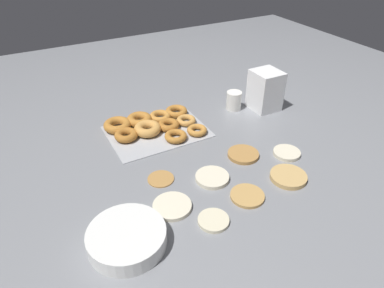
% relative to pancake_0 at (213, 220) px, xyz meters
% --- Properties ---
extents(ground_plane, '(3.00, 3.00, 0.00)m').
position_rel_pancake_0_xyz_m(ground_plane, '(-0.16, -0.25, -0.01)').
color(ground_plane, gray).
extents(pancake_0, '(0.09, 0.09, 0.01)m').
position_rel_pancake_0_xyz_m(pancake_0, '(0.00, 0.00, 0.00)').
color(pancake_0, beige).
rests_on(pancake_0, ground_plane).
extents(pancake_1, '(0.12, 0.12, 0.02)m').
position_rel_pancake_0_xyz_m(pancake_1, '(-0.31, -0.05, 0.00)').
color(pancake_1, tan).
rests_on(pancake_1, ground_plane).
extents(pancake_2, '(0.10, 0.10, 0.01)m').
position_rel_pancake_0_xyz_m(pancake_2, '(-0.40, -0.15, 0.00)').
color(pancake_2, beige).
rests_on(pancake_2, ground_plane).
extents(pancake_3, '(0.09, 0.09, 0.01)m').
position_rel_pancake_0_xyz_m(pancake_3, '(0.06, -0.24, -0.00)').
color(pancake_3, '#B27F42').
rests_on(pancake_3, ground_plane).
extents(pancake_4, '(0.11, 0.11, 0.01)m').
position_rel_pancake_0_xyz_m(pancake_4, '(-0.26, -0.22, 0.00)').
color(pancake_4, '#B27F42').
rests_on(pancake_4, ground_plane).
extents(pancake_5, '(0.11, 0.11, 0.01)m').
position_rel_pancake_0_xyz_m(pancake_5, '(-0.09, -0.16, 0.00)').
color(pancake_5, beige).
rests_on(pancake_5, ground_plane).
extents(pancake_6, '(0.11, 0.11, 0.01)m').
position_rel_pancake_0_xyz_m(pancake_6, '(-0.14, -0.04, -0.00)').
color(pancake_6, tan).
rests_on(pancake_6, ground_plane).
extents(pancake_7, '(0.12, 0.12, 0.01)m').
position_rel_pancake_0_xyz_m(pancake_7, '(0.08, -0.11, 0.00)').
color(pancake_7, beige).
rests_on(pancake_7, ground_plane).
extents(donut_tray, '(0.38, 0.28, 0.04)m').
position_rel_pancake_0_xyz_m(donut_tray, '(-0.04, -0.54, 0.01)').
color(donut_tray, '#ADAFB5').
rests_on(donut_tray, ground_plane).
extents(batter_bowl, '(0.21, 0.21, 0.05)m').
position_rel_pancake_0_xyz_m(batter_bowl, '(0.24, -0.04, 0.02)').
color(batter_bowl, white).
rests_on(batter_bowl, ground_plane).
extents(container_stack, '(0.11, 0.12, 0.17)m').
position_rel_pancake_0_xyz_m(container_stack, '(-0.55, -0.47, 0.08)').
color(container_stack, white).
rests_on(container_stack, ground_plane).
extents(paper_cup, '(0.07, 0.07, 0.08)m').
position_rel_pancake_0_xyz_m(paper_cup, '(-0.42, -0.53, 0.03)').
color(paper_cup, white).
rests_on(paper_cup, ground_plane).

